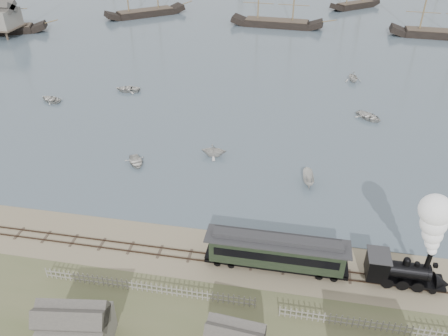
# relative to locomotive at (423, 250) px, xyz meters

# --- Properties ---
(ground) EXTENTS (600.00, 600.00, 0.00)m
(ground) POSITION_rel_locomotive_xyz_m (-16.35, 2.00, -4.22)
(ground) COLOR gray
(ground) RESTS_ON ground
(rail_track) EXTENTS (120.00, 1.80, 0.16)m
(rail_track) POSITION_rel_locomotive_xyz_m (-16.35, 0.00, -4.18)
(rail_track) COLOR #3A2A1F
(rail_track) RESTS_ON ground
(picket_fence_west) EXTENTS (19.00, 0.10, 1.20)m
(picket_fence_west) POSITION_rel_locomotive_xyz_m (-22.85, -5.00, -4.22)
(picket_fence_west) COLOR slate
(picket_fence_west) RESTS_ON ground
(picket_fence_east) EXTENTS (15.00, 0.10, 1.20)m
(picket_fence_east) POSITION_rel_locomotive_xyz_m (-3.85, -5.50, -4.22)
(picket_fence_east) COLOR slate
(picket_fence_east) RESTS_ON ground
(locomotive) EXTENTS (7.33, 2.73, 9.13)m
(locomotive) POSITION_rel_locomotive_xyz_m (0.00, 0.00, 0.00)
(locomotive) COLOR black
(locomotive) RESTS_ON ground
(passenger_coach) EXTENTS (13.01, 2.51, 3.16)m
(passenger_coach) POSITION_rel_locomotive_xyz_m (-12.14, 0.00, -2.21)
(passenger_coach) COLOR black
(passenger_coach) RESTS_ON ground
(beached_dinghy) EXTENTS (2.92, 3.99, 0.81)m
(beached_dinghy) POSITION_rel_locomotive_xyz_m (-15.18, 2.27, -3.81)
(beached_dinghy) COLOR silver
(beached_dinghy) RESTS_ON ground
(rowboat_0) EXTENTS (4.32, 4.00, 0.73)m
(rowboat_0) POSITION_rel_locomotive_xyz_m (-31.11, 14.80, -3.79)
(rowboat_0) COLOR silver
(rowboat_0) RESTS_ON harbor_water
(rowboat_1) EXTENTS (2.97, 3.40, 1.74)m
(rowboat_1) POSITION_rel_locomotive_xyz_m (-21.72, 18.56, -3.29)
(rowboat_1) COLOR silver
(rowboat_1) RESTS_ON harbor_water
(rowboat_2) EXTENTS (3.50, 1.70, 1.30)m
(rowboat_2) POSITION_rel_locomotive_xyz_m (-9.44, 14.41, -3.51)
(rowboat_2) COLOR silver
(rowboat_2) RESTS_ON harbor_water
(rowboat_3) EXTENTS (5.16, 5.21, 0.89)m
(rowboat_3) POSITION_rel_locomotive_xyz_m (-0.58, 33.54, -3.71)
(rowboat_3) COLOR silver
(rowboat_3) RESTS_ON harbor_water
(rowboat_6) EXTENTS (4.01, 4.66, 0.81)m
(rowboat_6) POSITION_rel_locomotive_xyz_m (-51.77, 30.97, -3.75)
(rowboat_6) COLOR silver
(rowboat_6) RESTS_ON harbor_water
(rowboat_7) EXTENTS (4.05, 3.73, 1.78)m
(rowboat_7) POSITION_rel_locomotive_xyz_m (-1.98, 48.93, -3.27)
(rowboat_7) COLOR silver
(rowboat_7) RESTS_ON harbor_water
(rowboat_8) EXTENTS (3.25, 4.42, 0.89)m
(rowboat_8) POSITION_rel_locomotive_xyz_m (-40.77, 37.32, -3.71)
(rowboat_8) COLOR silver
(rowboat_8) RESTS_ON harbor_water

